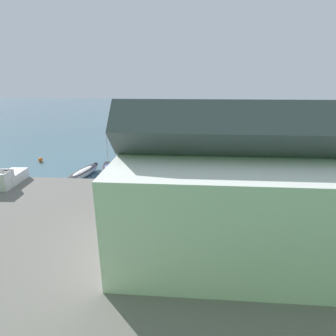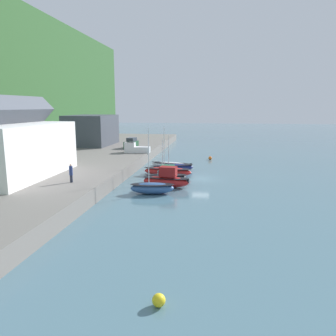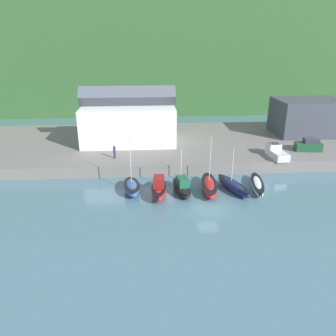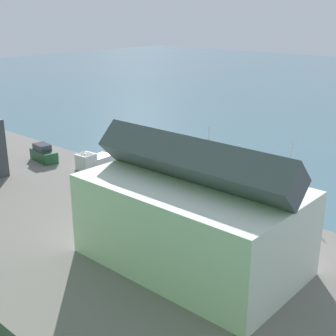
{
  "view_description": "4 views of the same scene",
  "coord_description": "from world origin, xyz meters",
  "px_view_note": "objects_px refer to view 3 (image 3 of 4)",
  "views": [
    {
      "loc": [
        -6.58,
        38.59,
        12.76
      ],
      "look_at": [
        -4.26,
        7.11,
        2.15
      ],
      "focal_mm": 28.0,
      "sensor_mm": 36.0,
      "label": 1
    },
    {
      "loc": [
        -46.8,
        -2.33,
        10.37
      ],
      "look_at": [
        -4.13,
        4.19,
        2.22
      ],
      "focal_mm": 35.0,
      "sensor_mm": 36.0,
      "label": 2
    },
    {
      "loc": [
        -7.34,
        -34.33,
        19.03
      ],
      "look_at": [
        -4.28,
        8.9,
        1.96
      ],
      "focal_mm": 35.0,
      "sensor_mm": 36.0,
      "label": 3
    },
    {
      "loc": [
        -29.95,
        47.5,
        20.17
      ],
      "look_at": [
        4.97,
        8.22,
        2.22
      ],
      "focal_mm": 50.0,
      "sensor_mm": 36.0,
      "label": 4
    }
  ],
  "objects_px": {
    "person_on_quay": "(114,151)",
    "moored_boat_0": "(132,187)",
    "moored_boat_3": "(209,186)",
    "moored_boat_5": "(257,185)",
    "moored_boat_1": "(159,189)",
    "pickup_truck_1": "(276,152)",
    "parked_car_0": "(309,145)",
    "moored_boat_2": "(182,187)",
    "moored_boat_4": "(233,186)"
  },
  "relations": [
    {
      "from": "moored_boat_5",
      "to": "parked_car_0",
      "type": "bearing_deg",
      "value": 52.47
    },
    {
      "from": "moored_boat_3",
      "to": "moored_boat_4",
      "type": "bearing_deg",
      "value": 2.35
    },
    {
      "from": "moored_boat_2",
      "to": "moored_boat_4",
      "type": "distance_m",
      "value": 6.98
    },
    {
      "from": "parked_car_0",
      "to": "person_on_quay",
      "type": "height_order",
      "value": "parked_car_0"
    },
    {
      "from": "moored_boat_0",
      "to": "moored_boat_5",
      "type": "xyz_separation_m",
      "value": [
        17.02,
        0.06,
        -0.2
      ]
    },
    {
      "from": "moored_boat_3",
      "to": "pickup_truck_1",
      "type": "distance_m",
      "value": 14.64
    },
    {
      "from": "moored_boat_0",
      "to": "moored_boat_3",
      "type": "relative_size",
      "value": 1.04
    },
    {
      "from": "moored_boat_3",
      "to": "moored_boat_0",
      "type": "bearing_deg",
      "value": -176.06
    },
    {
      "from": "moored_boat_1",
      "to": "pickup_truck_1",
      "type": "xyz_separation_m",
      "value": [
        18.84,
        8.96,
        1.59
      ]
    },
    {
      "from": "moored_boat_1",
      "to": "parked_car_0",
      "type": "relative_size",
      "value": 1.46
    },
    {
      "from": "moored_boat_0",
      "to": "moored_boat_4",
      "type": "distance_m",
      "value": 13.57
    },
    {
      "from": "pickup_truck_1",
      "to": "moored_boat_3",
      "type": "bearing_deg",
      "value": -150.79
    },
    {
      "from": "moored_boat_2",
      "to": "parked_car_0",
      "type": "bearing_deg",
      "value": 15.17
    },
    {
      "from": "parked_car_0",
      "to": "person_on_quay",
      "type": "distance_m",
      "value": 31.83
    },
    {
      "from": "moored_boat_0",
      "to": "parked_car_0",
      "type": "relative_size",
      "value": 1.8
    },
    {
      "from": "pickup_truck_1",
      "to": "person_on_quay",
      "type": "height_order",
      "value": "person_on_quay"
    },
    {
      "from": "moored_boat_0",
      "to": "parked_car_0",
      "type": "xyz_separation_m",
      "value": [
        28.91,
        10.29,
        1.94
      ]
    },
    {
      "from": "moored_boat_2",
      "to": "moored_boat_4",
      "type": "relative_size",
      "value": 0.84
    },
    {
      "from": "moored_boat_2",
      "to": "moored_boat_3",
      "type": "height_order",
      "value": "moored_boat_3"
    },
    {
      "from": "moored_boat_0",
      "to": "moored_boat_4",
      "type": "bearing_deg",
      "value": -9.85
    },
    {
      "from": "moored_boat_4",
      "to": "pickup_truck_1",
      "type": "relative_size",
      "value": 1.49
    },
    {
      "from": "moored_boat_1",
      "to": "moored_boat_2",
      "type": "distance_m",
      "value": 3.09
    },
    {
      "from": "moored_boat_1",
      "to": "parked_car_0",
      "type": "distance_m",
      "value": 27.88
    },
    {
      "from": "moored_boat_1",
      "to": "moored_boat_3",
      "type": "distance_m",
      "value": 6.83
    },
    {
      "from": "moored_boat_3",
      "to": "parked_car_0",
      "type": "height_order",
      "value": "moored_boat_3"
    },
    {
      "from": "parked_car_0",
      "to": "pickup_truck_1",
      "type": "height_order",
      "value": "parked_car_0"
    },
    {
      "from": "moored_boat_4",
      "to": "pickup_truck_1",
      "type": "xyz_separation_m",
      "value": [
        8.83,
        8.26,
        1.89
      ]
    },
    {
      "from": "moored_boat_1",
      "to": "moored_boat_2",
      "type": "height_order",
      "value": "moored_boat_2"
    },
    {
      "from": "moored_boat_1",
      "to": "pickup_truck_1",
      "type": "relative_size",
      "value": 1.31
    },
    {
      "from": "moored_boat_1",
      "to": "person_on_quay",
      "type": "bearing_deg",
      "value": 128.39
    },
    {
      "from": "moored_boat_1",
      "to": "parked_car_0",
      "type": "bearing_deg",
      "value": 30.07
    },
    {
      "from": "moored_boat_3",
      "to": "moored_boat_4",
      "type": "xyz_separation_m",
      "value": [
        3.24,
        -0.18,
        -0.05
      ]
    },
    {
      "from": "moored_boat_5",
      "to": "person_on_quay",
      "type": "height_order",
      "value": "person_on_quay"
    },
    {
      "from": "moored_boat_0",
      "to": "pickup_truck_1",
      "type": "xyz_separation_m",
      "value": [
        22.39,
        7.79,
        1.84
      ]
    },
    {
      "from": "moored_boat_0",
      "to": "moored_boat_1",
      "type": "bearing_deg",
      "value": -26.08
    },
    {
      "from": "parked_car_0",
      "to": "moored_boat_4",
      "type": "bearing_deg",
      "value": 131.72
    },
    {
      "from": "moored_boat_5",
      "to": "moored_boat_0",
      "type": "bearing_deg",
      "value": -168.02
    },
    {
      "from": "moored_boat_4",
      "to": "person_on_quay",
      "type": "height_order",
      "value": "moored_boat_4"
    },
    {
      "from": "moored_boat_3",
      "to": "moored_boat_4",
      "type": "height_order",
      "value": "moored_boat_3"
    },
    {
      "from": "moored_boat_1",
      "to": "moored_boat_5",
      "type": "relative_size",
      "value": 0.84
    },
    {
      "from": "parked_car_0",
      "to": "moored_boat_1",
      "type": "bearing_deg",
      "value": 121.01
    },
    {
      "from": "moored_boat_0",
      "to": "moored_boat_5",
      "type": "height_order",
      "value": "moored_boat_0"
    },
    {
      "from": "person_on_quay",
      "to": "moored_boat_0",
      "type": "bearing_deg",
      "value": -72.02
    },
    {
      "from": "moored_boat_3",
      "to": "pickup_truck_1",
      "type": "height_order",
      "value": "moored_boat_3"
    },
    {
      "from": "moored_boat_4",
      "to": "moored_boat_5",
      "type": "relative_size",
      "value": 0.96
    },
    {
      "from": "moored_boat_0",
      "to": "moored_boat_2",
      "type": "xyz_separation_m",
      "value": [
        6.59,
        -0.62,
        0.11
      ]
    },
    {
      "from": "moored_boat_1",
      "to": "moored_boat_3",
      "type": "bearing_deg",
      "value": 13.15
    },
    {
      "from": "moored_boat_2",
      "to": "moored_boat_4",
      "type": "height_order",
      "value": "moored_boat_2"
    },
    {
      "from": "moored_boat_0",
      "to": "moored_boat_3",
      "type": "xyz_separation_m",
      "value": [
        10.32,
        -0.29,
        -0.0
      ]
    },
    {
      "from": "moored_boat_0",
      "to": "person_on_quay",
      "type": "distance_m",
      "value": 9.57
    }
  ]
}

